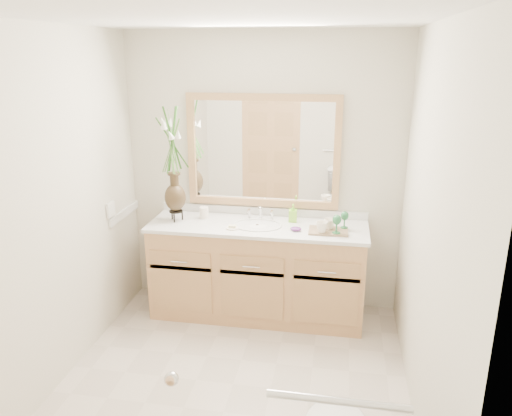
% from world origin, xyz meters
% --- Properties ---
extents(floor, '(2.60, 2.60, 0.00)m').
position_xyz_m(floor, '(0.00, 0.00, 0.00)').
color(floor, beige).
rests_on(floor, ground).
extents(ceiling, '(2.40, 2.60, 0.02)m').
position_xyz_m(ceiling, '(0.00, 0.00, 2.40)').
color(ceiling, white).
rests_on(ceiling, wall_back).
extents(wall_back, '(2.40, 0.02, 2.40)m').
position_xyz_m(wall_back, '(0.00, 1.30, 1.20)').
color(wall_back, beige).
rests_on(wall_back, floor).
extents(wall_front, '(2.40, 0.02, 2.40)m').
position_xyz_m(wall_front, '(0.00, -1.30, 1.20)').
color(wall_front, beige).
rests_on(wall_front, floor).
extents(wall_left, '(0.02, 2.60, 2.40)m').
position_xyz_m(wall_left, '(-1.20, 0.00, 1.20)').
color(wall_left, beige).
rests_on(wall_left, floor).
extents(wall_right, '(0.02, 2.60, 2.40)m').
position_xyz_m(wall_right, '(1.20, 0.00, 1.20)').
color(wall_right, beige).
rests_on(wall_right, floor).
extents(vanity, '(1.80, 0.55, 0.80)m').
position_xyz_m(vanity, '(0.00, 1.01, 0.40)').
color(vanity, tan).
rests_on(vanity, floor).
extents(counter, '(1.84, 0.57, 0.03)m').
position_xyz_m(counter, '(0.00, 1.01, 0.82)').
color(counter, white).
rests_on(counter, vanity).
extents(sink, '(0.38, 0.34, 0.23)m').
position_xyz_m(sink, '(0.00, 1.00, 0.78)').
color(sink, white).
rests_on(sink, counter).
extents(mirror, '(1.32, 0.04, 0.97)m').
position_xyz_m(mirror, '(0.00, 1.28, 1.41)').
color(mirror, white).
rests_on(mirror, wall_back).
extents(switch_plate, '(0.02, 0.12, 0.12)m').
position_xyz_m(switch_plate, '(-1.19, 0.76, 0.98)').
color(switch_plate, white).
rests_on(switch_plate, wall_left).
extents(door, '(0.80, 0.03, 2.00)m').
position_xyz_m(door, '(-0.30, -1.29, 1.00)').
color(door, tan).
rests_on(door, floor).
extents(grab_bar, '(0.55, 0.03, 0.03)m').
position_xyz_m(grab_bar, '(0.70, -1.27, 0.95)').
color(grab_bar, silver).
rests_on(grab_bar, wall_front).
extents(flower_vase, '(0.21, 0.21, 0.87)m').
position_xyz_m(flower_vase, '(-0.71, 1.00, 1.42)').
color(flower_vase, black).
rests_on(flower_vase, counter).
extents(tumbler, '(0.08, 0.08, 0.10)m').
position_xyz_m(tumbler, '(-0.49, 1.11, 0.88)').
color(tumbler, white).
rests_on(tumbler, counter).
extents(soap_dish, '(0.10, 0.10, 0.03)m').
position_xyz_m(soap_dish, '(-0.19, 0.88, 0.84)').
color(soap_dish, white).
rests_on(soap_dish, counter).
extents(soap_bottle, '(0.07, 0.07, 0.14)m').
position_xyz_m(soap_bottle, '(0.28, 1.15, 0.90)').
color(soap_bottle, '#90EA37').
rests_on(soap_bottle, counter).
extents(purple_dish, '(0.10, 0.09, 0.03)m').
position_xyz_m(purple_dish, '(0.33, 0.92, 0.85)').
color(purple_dish, '#5F2673').
rests_on(purple_dish, counter).
extents(tray, '(0.32, 0.22, 0.02)m').
position_xyz_m(tray, '(0.59, 0.94, 0.84)').
color(tray, brown).
rests_on(tray, counter).
extents(mug_left, '(0.10, 0.10, 0.09)m').
position_xyz_m(mug_left, '(0.54, 0.88, 0.89)').
color(mug_left, white).
rests_on(mug_left, tray).
extents(mug_right, '(0.12, 0.12, 0.09)m').
position_xyz_m(mug_right, '(0.60, 0.98, 0.89)').
color(mug_right, white).
rests_on(mug_right, tray).
extents(goblet_front, '(0.07, 0.07, 0.15)m').
position_xyz_m(goblet_front, '(0.66, 0.88, 0.95)').
color(goblet_front, '#236938').
rests_on(goblet_front, tray).
extents(goblet_back, '(0.06, 0.06, 0.14)m').
position_xyz_m(goblet_back, '(0.72, 1.02, 0.94)').
color(goblet_back, '#236938').
rests_on(goblet_back, tray).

